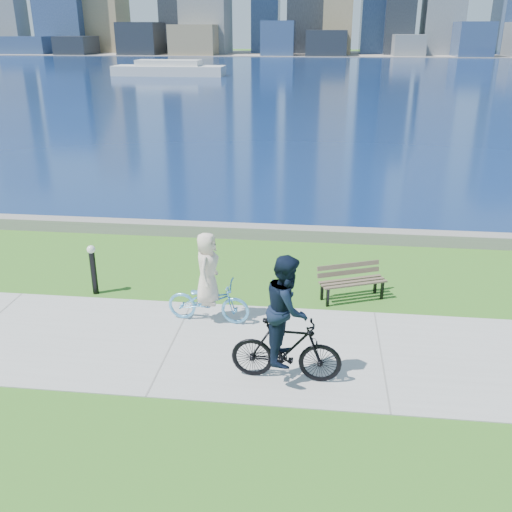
{
  "coord_description": "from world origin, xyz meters",
  "views": [
    {
      "loc": [
        -1.25,
        -9.38,
        5.72
      ],
      "look_at": [
        -2.6,
        2.02,
        1.1
      ],
      "focal_mm": 40.0,
      "sensor_mm": 36.0,
      "label": 1
    }
  ],
  "objects_px": {
    "park_bench": "(351,279)",
    "cyclist_man": "(287,330)",
    "cyclist_woman": "(208,289)",
    "bollard_lamp": "(93,266)"
  },
  "relations": [
    {
      "from": "park_bench",
      "to": "bollard_lamp",
      "type": "distance_m",
      "value": 5.85
    },
    {
      "from": "park_bench",
      "to": "cyclist_woman",
      "type": "distance_m",
      "value": 3.32
    },
    {
      "from": "bollard_lamp",
      "to": "cyclist_man",
      "type": "relative_size",
      "value": 0.51
    },
    {
      "from": "park_bench",
      "to": "bollard_lamp",
      "type": "bearing_deg",
      "value": 161.79
    },
    {
      "from": "bollard_lamp",
      "to": "cyclist_woman",
      "type": "height_order",
      "value": "cyclist_woman"
    },
    {
      "from": "cyclist_woman",
      "to": "cyclist_man",
      "type": "relative_size",
      "value": 0.84
    },
    {
      "from": "park_bench",
      "to": "bollard_lamp",
      "type": "height_order",
      "value": "bollard_lamp"
    },
    {
      "from": "bollard_lamp",
      "to": "park_bench",
      "type": "bearing_deg",
      "value": 4.3
    },
    {
      "from": "park_bench",
      "to": "cyclist_man",
      "type": "height_order",
      "value": "cyclist_man"
    },
    {
      "from": "bollard_lamp",
      "to": "cyclist_woman",
      "type": "xyz_separation_m",
      "value": [
        2.86,
        -1.03,
        0.06
      ]
    }
  ]
}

